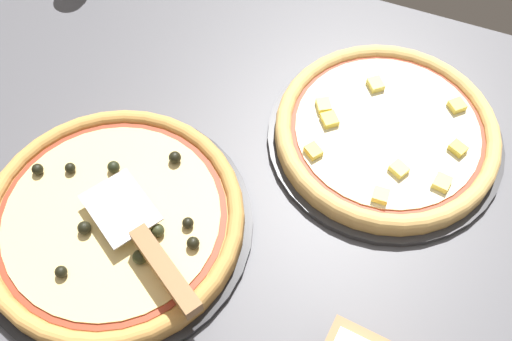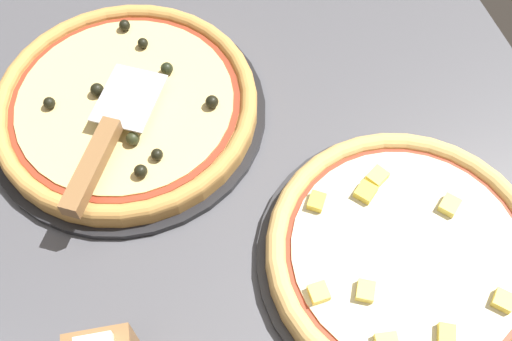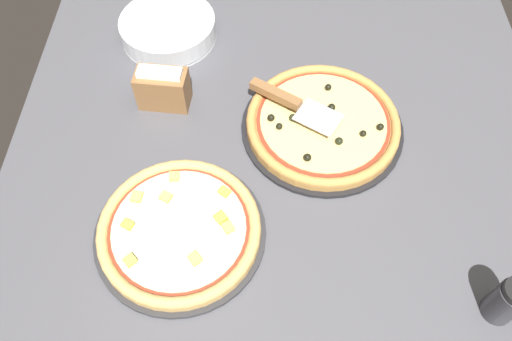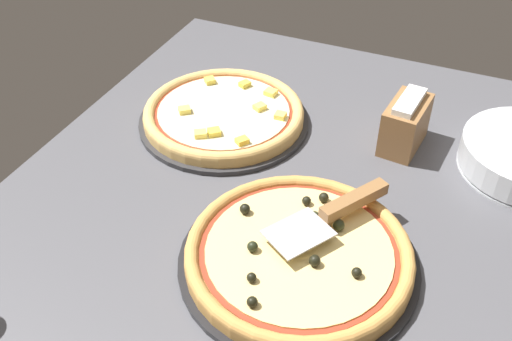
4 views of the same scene
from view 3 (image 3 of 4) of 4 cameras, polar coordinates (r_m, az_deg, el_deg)
ground_plane at (r=111.93cm, az=3.09°, el=2.58°), size 120.78×100.99×3.60cm
pizza_pan_front at (r=113.23cm, az=7.54°, el=4.83°), size 36.20×36.20×1.00cm
pizza_front at (r=111.69cm, az=7.64°, el=5.45°), size 34.03×34.03×4.06cm
pizza_pan_back at (r=99.39cm, az=-8.63°, el=-7.09°), size 33.64×33.64×1.00cm
pizza_back at (r=97.76cm, az=-8.77°, el=-6.60°), size 31.62×31.62×3.06cm
serving_spatula at (r=110.82cm, az=3.32°, el=8.16°), size 20.85×15.30×2.00cm
plate_stack at (r=133.46cm, az=-10.00°, el=15.67°), size 24.08×24.08×5.60cm
parmesan_shaker at (r=98.11cm, az=26.79°, el=-13.18°), size 5.63×5.63×10.57cm
napkin_holder at (r=116.10cm, az=-10.60°, el=9.26°), size 12.06×7.43×10.35cm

